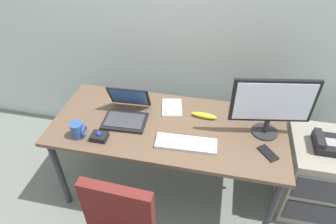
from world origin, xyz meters
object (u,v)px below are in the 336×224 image
(coffee_mug, at_px, (78,130))
(cell_phone, at_px, (268,153))
(trackball_mouse, at_px, (99,136))
(keyboard, at_px, (186,143))
(banana, at_px, (204,116))
(file_cabinet, at_px, (311,174))
(monitor_main, at_px, (272,104))
(laptop, at_px, (126,112))
(paper_notepad, at_px, (172,107))
(desk_phone, at_px, (326,143))

(coffee_mug, bearing_deg, cell_phone, 4.45)
(trackball_mouse, bearing_deg, cell_phone, 4.90)
(keyboard, height_order, coffee_mug, coffee_mug)
(banana, bearing_deg, file_cabinet, -1.83)
(trackball_mouse, bearing_deg, file_cabinet, 12.61)
(cell_phone, distance_m, banana, 0.53)
(monitor_main, relative_size, laptop, 1.60)
(monitor_main, bearing_deg, coffee_mug, -166.54)
(trackball_mouse, distance_m, paper_notepad, 0.61)
(file_cabinet, relative_size, coffee_mug, 5.68)
(keyboard, distance_m, cell_phone, 0.53)
(laptop, relative_size, cell_phone, 2.36)
(monitor_main, distance_m, paper_notepad, 0.75)
(trackball_mouse, bearing_deg, coffee_mug, -178.99)
(keyboard, bearing_deg, file_cabinet, 16.30)
(trackball_mouse, xyz_separation_m, banana, (0.68, 0.37, -0.00))
(coffee_mug, relative_size, banana, 0.59)
(desk_phone, relative_size, trackball_mouse, 1.82)
(file_cabinet, relative_size, desk_phone, 3.21)
(desk_phone, height_order, banana, banana)
(monitor_main, bearing_deg, banana, 170.23)
(monitor_main, xyz_separation_m, keyboard, (-0.52, -0.23, -0.24))
(desk_phone, xyz_separation_m, keyboard, (-0.95, -0.26, 0.06))
(keyboard, relative_size, paper_notepad, 2.00)
(keyboard, xyz_separation_m, coffee_mug, (-0.74, -0.07, 0.04))
(desk_phone, height_order, keyboard, keyboard)
(laptop, distance_m, trackball_mouse, 0.28)
(banana, bearing_deg, coffee_mug, -155.50)
(file_cabinet, relative_size, paper_notepad, 3.09)
(keyboard, xyz_separation_m, paper_notepad, (-0.17, 0.37, -0.01))
(monitor_main, distance_m, banana, 0.50)
(cell_phone, bearing_deg, laptop, 132.78)
(banana, bearing_deg, paper_notepad, 165.90)
(paper_notepad, xyz_separation_m, banana, (0.26, -0.06, 0.01))
(cell_phone, bearing_deg, file_cabinet, -7.50)
(cell_phone, bearing_deg, coffee_mug, 146.31)
(file_cabinet, xyz_separation_m, banana, (-0.87, 0.03, 0.42))
(monitor_main, xyz_separation_m, paper_notepad, (-0.69, 0.14, -0.25))
(file_cabinet, xyz_separation_m, monitor_main, (-0.43, -0.05, 0.66))
(trackball_mouse, bearing_deg, monitor_main, 15.05)
(keyboard, bearing_deg, laptop, 158.17)
(cell_phone, bearing_deg, keyboard, 145.05)
(laptop, relative_size, banana, 1.77)
(laptop, height_order, coffee_mug, laptop)
(trackball_mouse, relative_size, cell_phone, 0.77)
(paper_notepad, bearing_deg, laptop, -149.54)
(file_cabinet, relative_size, banana, 3.38)
(banana, bearing_deg, trackball_mouse, -151.11)
(trackball_mouse, relative_size, paper_notepad, 0.53)
(laptop, bearing_deg, file_cabinet, 3.49)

